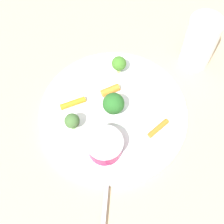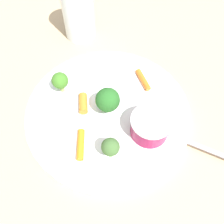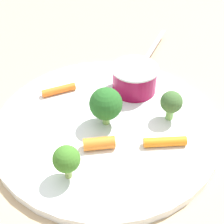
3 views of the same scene
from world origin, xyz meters
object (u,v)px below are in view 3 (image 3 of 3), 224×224
(broccoli_floret_1, at_px, (102,106))
(carrot_stick_2, at_px, (166,139))
(sauce_cup, at_px, (137,79))
(fork, at_px, (147,57))
(broccoli_floret_2, at_px, (67,160))
(broccoli_floret_0, at_px, (171,103))
(carrot_stick_1, at_px, (99,143))
(carrot_stick_0, at_px, (59,90))
(plate, at_px, (106,126))

(broccoli_floret_1, xyz_separation_m, carrot_stick_2, (-0.01, 0.09, -0.03))
(sauce_cup, height_order, fork, sauce_cup)
(broccoli_floret_1, distance_m, broccoli_floret_2, 0.09)
(sauce_cup, bearing_deg, carrot_stick_2, 45.62)
(broccoli_floret_0, bearing_deg, carrot_stick_1, -30.53)
(broccoli_floret_1, relative_size, carrot_stick_1, 1.39)
(sauce_cup, bearing_deg, broccoli_floret_0, 62.98)
(fork, bearing_deg, carrot_stick_0, -25.96)
(plate, relative_size, broccoli_floret_0, 6.94)
(broccoli_floret_1, xyz_separation_m, carrot_stick_0, (-0.03, -0.09, -0.03))
(carrot_stick_0, height_order, carrot_stick_2, same)
(sauce_cup, xyz_separation_m, broccoli_floret_1, (0.09, -0.01, 0.01))
(sauce_cup, height_order, carrot_stick_1, sauce_cup)
(plate, distance_m, broccoli_floret_2, 0.10)
(broccoli_floret_1, height_order, carrot_stick_2, broccoli_floret_1)
(sauce_cup, relative_size, broccoli_floret_0, 1.57)
(broccoli_floret_0, distance_m, carrot_stick_2, 0.05)
(broccoli_floret_1, xyz_separation_m, carrot_stick_1, (0.04, 0.02, -0.02))
(sauce_cup, relative_size, carrot_stick_2, 1.28)
(plate, distance_m, fork, 0.17)
(broccoli_floret_2, bearing_deg, carrot_stick_1, 171.83)
(broccoli_floret_0, bearing_deg, plate, -54.77)
(sauce_cup, relative_size, carrot_stick_1, 1.74)
(plate, relative_size, sauce_cup, 4.41)
(plate, height_order, carrot_stick_1, carrot_stick_1)
(carrot_stick_1, bearing_deg, broccoli_floret_1, -155.21)
(plate, xyz_separation_m, broccoli_floret_0, (-0.05, 0.07, 0.03))
(broccoli_floret_1, bearing_deg, broccoli_floret_2, 6.10)
(broccoli_floret_2, height_order, carrot_stick_0, broccoli_floret_2)
(broccoli_floret_2, relative_size, carrot_stick_1, 1.15)
(carrot_stick_2, bearing_deg, broccoli_floret_2, -36.65)
(broccoli_floret_1, height_order, carrot_stick_1, broccoli_floret_1)
(broccoli_floret_2, bearing_deg, sauce_cup, -178.79)
(broccoli_floret_0, xyz_separation_m, carrot_stick_1, (0.09, -0.05, -0.02))
(plate, distance_m, carrot_stick_1, 0.05)
(plate, distance_m, broccoli_floret_1, 0.04)
(broccoli_floret_1, relative_size, carrot_stick_0, 1.09)
(broccoli_floret_0, distance_m, broccoli_floret_1, 0.09)
(sauce_cup, bearing_deg, plate, -2.47)
(sauce_cup, bearing_deg, carrot_stick_1, 5.26)
(broccoli_floret_0, relative_size, broccoli_floret_2, 0.96)
(broccoli_floret_0, relative_size, fork, 0.22)
(broccoli_floret_0, height_order, fork, broccoli_floret_0)
(plate, xyz_separation_m, sauce_cup, (-0.08, 0.00, 0.03))
(sauce_cup, relative_size, carrot_stick_0, 1.37)
(carrot_stick_2, bearing_deg, fork, -148.40)
(sauce_cup, distance_m, carrot_stick_1, 0.13)
(broccoli_floret_2, height_order, fork, broccoli_floret_2)
(sauce_cup, height_order, broccoli_floret_0, broccoli_floret_0)
(broccoli_floret_0, bearing_deg, broccoli_floret_2, -22.99)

